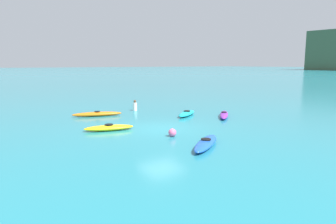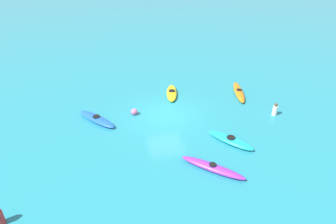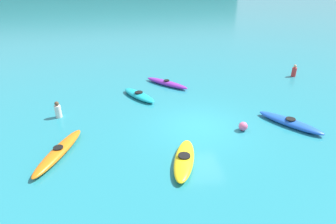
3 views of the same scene
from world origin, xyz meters
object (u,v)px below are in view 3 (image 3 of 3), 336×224
at_px(kayak_cyan, 139,95).
at_px(kayak_purple, 167,83).
at_px(kayak_orange, 59,151).
at_px(buoy_pink, 243,126).
at_px(kayak_yellow, 184,160).
at_px(kayak_blue, 290,122).
at_px(person_by_kayaks, 58,110).
at_px(person_near_shore, 294,71).

height_order(kayak_cyan, kayak_purple, same).
xyz_separation_m(kayak_orange, buoy_pink, (8.18, 1.04, 0.05)).
distance_m(kayak_yellow, kayak_blue, 6.15).
height_order(kayak_yellow, kayak_blue, same).
xyz_separation_m(kayak_yellow, buoy_pink, (3.21, 2.20, 0.05)).
relative_size(kayak_orange, kayak_yellow, 1.22).
bearing_deg(kayak_blue, kayak_purple, 130.48).
distance_m(kayak_orange, person_by_kayaks, 3.59).
distance_m(kayak_yellow, kayak_purple, 8.67).
bearing_deg(kayak_orange, kayak_blue, 6.62).
height_order(buoy_pink, person_near_shore, person_near_shore).
height_order(kayak_yellow, buoy_pink, buoy_pink).
bearing_deg(kayak_purple, person_by_kayaks, -146.72).
bearing_deg(kayak_orange, person_by_kayaks, 102.85).
height_order(kayak_blue, buoy_pink, buoy_pink).
bearing_deg(kayak_orange, kayak_cyan, 58.78).
relative_size(kayak_blue, person_by_kayaks, 3.46).
xyz_separation_m(kayak_cyan, buoy_pink, (4.79, -4.55, 0.05)).
height_order(kayak_purple, person_near_shore, person_near_shore).
height_order(kayak_orange, person_by_kayaks, person_by_kayaks).
distance_m(kayak_cyan, kayak_blue, 8.46).
relative_size(kayak_blue, kayak_purple, 1.09).
bearing_deg(kayak_orange, buoy_pink, 7.22).
bearing_deg(person_by_kayaks, kayak_blue, -11.18).
bearing_deg(kayak_cyan, buoy_pink, -43.53).
xyz_separation_m(buoy_pink, person_by_kayaks, (-8.98, 2.46, 0.17)).
distance_m(kayak_cyan, buoy_pink, 6.61).
distance_m(kayak_orange, kayak_cyan, 6.54).
bearing_deg(kayak_orange, kayak_purple, 54.76).
relative_size(kayak_purple, buoy_pink, 6.57).
distance_m(kayak_orange, kayak_purple, 9.18).
distance_m(buoy_pink, person_by_kayaks, 9.31).
relative_size(kayak_orange, kayak_blue, 1.17).
bearing_deg(buoy_pink, kayak_blue, 4.58).
xyz_separation_m(kayak_orange, person_near_shore, (14.73, 8.25, 0.22)).
bearing_deg(kayak_purple, kayak_cyan, -135.04).
relative_size(kayak_orange, kayak_cyan, 1.29).
distance_m(kayak_cyan, person_near_shore, 11.66).
height_order(kayak_orange, buoy_pink, buoy_pink).
bearing_deg(kayak_yellow, kayak_purple, 87.89).
relative_size(kayak_yellow, buoy_pink, 6.82).
xyz_separation_m(kayak_orange, person_by_kayaks, (-0.80, 3.50, 0.22)).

